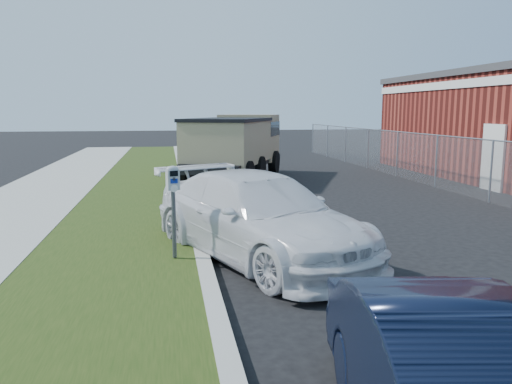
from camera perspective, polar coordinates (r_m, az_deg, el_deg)
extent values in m
plane|color=black|center=(9.73, 9.24, -6.53)|extent=(120.00, 120.00, 0.00)
cube|color=gray|center=(11.14, -7.01, -4.06)|extent=(0.25, 50.00, 0.15)
cube|color=#1D330E|center=(11.18, -15.25, -4.33)|extent=(3.00, 50.00, 0.13)
plane|color=slate|center=(18.36, 19.90, 3.31)|extent=(0.00, 30.00, 30.00)
cylinder|color=gray|center=(18.30, 20.05, 6.11)|extent=(0.04, 30.00, 0.04)
cylinder|color=gray|center=(15.85, 25.28, 2.11)|extent=(0.06, 0.06, 1.80)
cylinder|color=gray|center=(18.36, 19.90, 3.31)|extent=(0.06, 0.06, 1.80)
cylinder|color=gray|center=(21.00, 15.83, 4.19)|extent=(0.06, 0.06, 1.80)
cylinder|color=gray|center=(23.73, 12.68, 4.86)|extent=(0.06, 0.06, 1.80)
cylinder|color=gray|center=(26.51, 10.18, 5.38)|extent=(0.06, 0.06, 1.80)
cylinder|color=gray|center=(29.34, 8.16, 5.79)|extent=(0.06, 0.06, 1.80)
cylinder|color=gray|center=(32.20, 6.49, 6.13)|extent=(0.06, 0.06, 1.80)
cube|color=silver|center=(19.92, 22.65, 11.36)|extent=(0.06, 14.00, 0.30)
cube|color=silver|center=(18.29, 25.44, 3.57)|extent=(0.08, 1.10, 2.20)
cylinder|color=#3F4247|center=(8.59, -9.36, -3.69)|extent=(0.09, 0.09, 1.14)
cube|color=gray|center=(8.46, -9.50, 1.38)|extent=(0.24, 0.19, 0.34)
ellipsoid|color=gray|center=(8.44, -9.53, 2.54)|extent=(0.25, 0.20, 0.13)
cube|color=black|center=(8.37, -9.36, 2.10)|extent=(0.13, 0.05, 0.09)
cube|color=navy|center=(8.39, -9.34, 1.25)|extent=(0.12, 0.04, 0.08)
cylinder|color=silver|center=(8.41, -9.32, 0.40)|extent=(0.12, 0.04, 0.13)
cube|color=#3F4247|center=(8.39, -9.35, 1.48)|extent=(0.05, 0.02, 0.06)
imported|color=silver|center=(9.05, -0.01, -2.67)|extent=(4.07, 5.63, 1.51)
cube|color=black|center=(19.25, -2.51, 3.51)|extent=(4.47, 6.53, 0.34)
cube|color=#8B7D5A|center=(21.33, -0.81, 6.23)|extent=(2.79, 2.52, 1.94)
cube|color=black|center=(21.31, -0.82, 7.27)|extent=(2.82, 2.55, 0.58)
cube|color=#8B7D5A|center=(18.45, -3.21, 5.75)|extent=(3.78, 4.66, 1.55)
cube|color=black|center=(18.41, -3.23, 8.24)|extent=(3.91, 4.79, 0.12)
cube|color=black|center=(22.28, -0.20, 4.12)|extent=(2.18, 1.08, 0.29)
cylinder|color=black|center=(21.62, -3.73, 3.55)|extent=(0.68, 1.01, 0.97)
cylinder|color=black|center=(21.06, 2.06, 3.41)|extent=(0.68, 1.01, 0.97)
cylinder|color=black|center=(19.16, -6.11, 2.79)|extent=(0.68, 1.01, 0.97)
cylinder|color=black|center=(18.52, 0.38, 2.62)|extent=(0.68, 1.01, 0.97)
cylinder|color=black|center=(17.55, -8.06, 2.15)|extent=(0.68, 1.01, 0.97)
cylinder|color=black|center=(16.84, -1.02, 1.95)|extent=(0.68, 1.01, 0.97)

